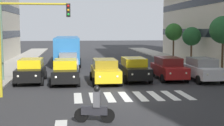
{
  "coord_description": "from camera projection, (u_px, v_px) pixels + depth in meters",
  "views": [
    {
      "loc": [
        3.51,
        17.92,
        3.88
      ],
      "look_at": [
        0.75,
        -3.46,
        1.59
      ],
      "focal_mm": 51.32,
      "sensor_mm": 36.0,
      "label": 1
    }
  ],
  "objects": [
    {
      "name": "ground_plane",
      "position": [
        133.0,
        96.0,
        18.54
      ],
      "size": [
        180.0,
        180.0,
        0.0
      ],
      "primitive_type": "plane",
      "color": "#2D2D30"
    },
    {
      "name": "crosswalk_markings",
      "position": [
        133.0,
        96.0,
        18.53
      ],
      "size": [
        6.75,
        2.8,
        0.01
      ],
      "color": "silver",
      "rests_on": "ground_plane"
    },
    {
      "name": "car_0",
      "position": [
        202.0,
        69.0,
        24.04
      ],
      "size": [
        2.02,
        4.44,
        1.72
      ],
      "color": "silver",
      "rests_on": "ground_plane"
    },
    {
      "name": "car_1",
      "position": [
        169.0,
        68.0,
        24.6
      ],
      "size": [
        2.02,
        4.44,
        1.72
      ],
      "color": "maroon",
      "rests_on": "ground_plane"
    },
    {
      "name": "car_2",
      "position": [
        134.0,
        69.0,
        24.15
      ],
      "size": [
        2.02,
        4.44,
        1.72
      ],
      "color": "black",
      "rests_on": "ground_plane"
    },
    {
      "name": "car_3",
      "position": [
        105.0,
        71.0,
        23.02
      ],
      "size": [
        2.02,
        4.44,
        1.72
      ],
      "color": "gold",
      "rests_on": "ground_plane"
    },
    {
      "name": "car_4",
      "position": [
        65.0,
        71.0,
        22.84
      ],
      "size": [
        2.02,
        4.44,
        1.72
      ],
      "color": "black",
      "rests_on": "ground_plane"
    },
    {
      "name": "car_5",
      "position": [
        31.0,
        70.0,
        23.26
      ],
      "size": [
        2.02,
        4.44,
        1.72
      ],
      "color": "black",
      "rests_on": "ground_plane"
    },
    {
      "name": "car_row2_0",
      "position": [
        68.0,
        61.0,
        29.79
      ],
      "size": [
        2.02,
        4.44,
        1.72
      ],
      "color": "#B2B7BC",
      "rests_on": "ground_plane"
    },
    {
      "name": "bus_behind_traffic",
      "position": [
        67.0,
        47.0,
        35.31
      ],
      "size": [
        2.78,
        10.5,
        3.0
      ],
      "color": "#286BAD",
      "rests_on": "ground_plane"
    },
    {
      "name": "motorcycle_with_rider",
      "position": [
        95.0,
        107.0,
        13.27
      ],
      "size": [
        1.69,
        0.44,
        1.57
      ],
      "color": "black",
      "rests_on": "ground_plane"
    },
    {
      "name": "traffic_light_gantry",
      "position": [
        20.0,
        33.0,
        18.07
      ],
      "size": [
        4.09,
        0.36,
        5.5
      ],
      "color": "#AD991E",
      "rests_on": "ground_plane"
    },
    {
      "name": "street_lamp_right",
      "position": [
        6.0,
        16.0,
        23.16
      ],
      "size": [
        2.56,
        0.28,
        7.85
      ],
      "color": "#4C6B56",
      "rests_on": "sidewalk_right"
    },
    {
      "name": "street_tree_1",
      "position": [
        223.0,
        30.0,
        27.91
      ],
      "size": [
        2.43,
        2.43,
        4.88
      ],
      "color": "#513823",
      "rests_on": "sidewalk_left"
    },
    {
      "name": "street_tree_2",
      "position": [
        192.0,
        37.0,
        34.96
      ],
      "size": [
        2.04,
        2.04,
        3.96
      ],
      "color": "#513823",
      "rests_on": "sidewalk_left"
    },
    {
      "name": "street_tree_3",
      "position": [
        174.0,
        32.0,
        40.69
      ],
      "size": [
        2.19,
        2.19,
        4.46
      ],
      "color": "#513823",
      "rests_on": "sidewalk_left"
    }
  ]
}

